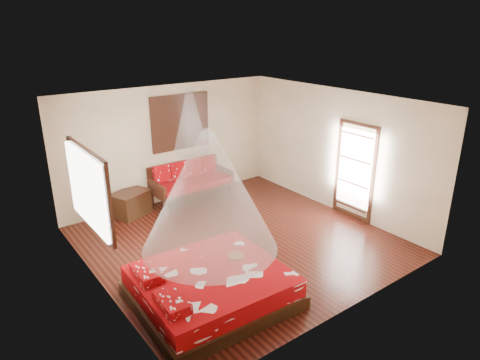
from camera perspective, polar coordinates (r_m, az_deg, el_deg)
name	(u,v)px	position (r m, az deg, el deg)	size (l,w,h in m)	color
room	(238,175)	(8.12, -0.24, 0.62)	(5.54, 5.54, 2.84)	black
bed	(210,287)	(6.90, -4.01, -14.02)	(2.37, 2.16, 0.65)	black
daybed	(190,180)	(10.46, -6.70, -0.03)	(1.94, 0.86, 0.98)	black
storage_chest	(131,203)	(10.00, -14.34, -3.04)	(0.97, 0.85, 0.56)	black
shutter_panel	(180,122)	(10.35, -7.94, 7.65)	(1.52, 0.06, 1.32)	black
window_left	(91,189)	(7.05, -19.28, -1.13)	(0.10, 1.74, 1.34)	black
glazed_door	(355,172)	(9.64, 15.04, 1.04)	(0.08, 1.02, 2.16)	black
wine_tray	(236,253)	(7.14, -0.49, -9.76)	(0.27, 0.27, 0.22)	brown
mosquito_net_main	(209,192)	(6.15, -4.19, -1.59)	(2.03, 2.03, 1.80)	white
mosquito_net_daybed	(190,121)	(9.93, -6.65, 7.76)	(0.84, 0.84, 1.50)	white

